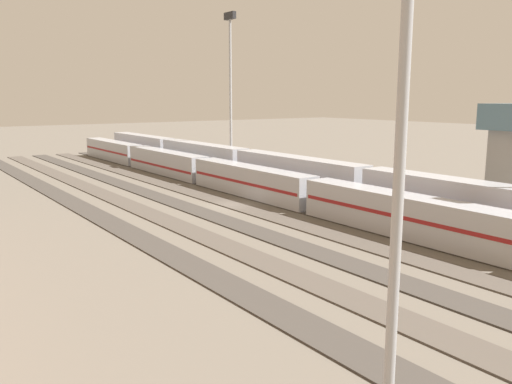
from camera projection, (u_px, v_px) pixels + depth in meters
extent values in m
plane|color=#60594F|center=(232.00, 205.00, 62.08)|extent=(400.00, 400.00, 0.00)
cube|color=#4C443D|center=(325.00, 192.00, 70.69)|extent=(140.00, 2.80, 0.12)
cube|color=#4C443D|center=(296.00, 196.00, 67.82)|extent=(140.00, 2.80, 0.12)
cube|color=#3D3833|center=(266.00, 200.00, 64.94)|extent=(140.00, 2.80, 0.12)
cube|color=#4C443D|center=(232.00, 205.00, 62.07)|extent=(140.00, 2.80, 0.12)
cube|color=#3D3833|center=(195.00, 210.00, 59.20)|extent=(140.00, 2.80, 0.12)
cube|color=#4C443D|center=(154.00, 216.00, 56.32)|extent=(140.00, 2.80, 0.12)
cube|color=#3D3833|center=(109.00, 222.00, 53.45)|extent=(140.00, 2.80, 0.12)
cube|color=#A8AAB2|center=(402.00, 215.00, 47.94)|extent=(23.00, 3.00, 3.80)
cube|color=maroon|center=(402.00, 213.00, 47.92)|extent=(22.40, 3.06, 0.36)
cube|color=#A8AAB2|center=(250.00, 181.00, 67.27)|extent=(23.00, 3.00, 3.80)
cube|color=maroon|center=(250.00, 181.00, 67.28)|extent=(22.40, 3.06, 0.36)
cube|color=#A8AAB2|center=(166.00, 162.00, 86.61)|extent=(23.00, 3.00, 3.80)
cube|color=maroon|center=(166.00, 165.00, 86.68)|extent=(22.40, 3.06, 0.36)
cube|color=#A8AAB2|center=(113.00, 150.00, 105.94)|extent=(23.00, 3.00, 3.80)
cube|color=maroon|center=(113.00, 150.00, 105.93)|extent=(22.40, 3.06, 0.36)
cube|color=#A8AAB2|center=(466.00, 208.00, 48.08)|extent=(23.00, 3.00, 5.00)
cube|color=#A8AAB2|center=(296.00, 176.00, 67.41)|extent=(23.00, 3.00, 5.00)
cube|color=#A8AAB2|center=(202.00, 159.00, 86.74)|extent=(23.00, 3.00, 5.00)
cube|color=#A8AAB2|center=(142.00, 147.00, 106.07)|extent=(23.00, 3.00, 5.00)
cylinder|color=#9EA0A5|center=(231.00, 96.00, 90.62)|extent=(0.44, 0.44, 25.58)
cube|color=#262628|center=(230.00, 16.00, 88.24)|extent=(2.80, 0.70, 1.20)
cylinder|color=#9EA0A5|center=(401.00, 133.00, 19.19)|extent=(0.44, 0.44, 22.59)
cube|color=gray|center=(511.00, 168.00, 61.06)|extent=(4.00, 4.00, 8.92)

